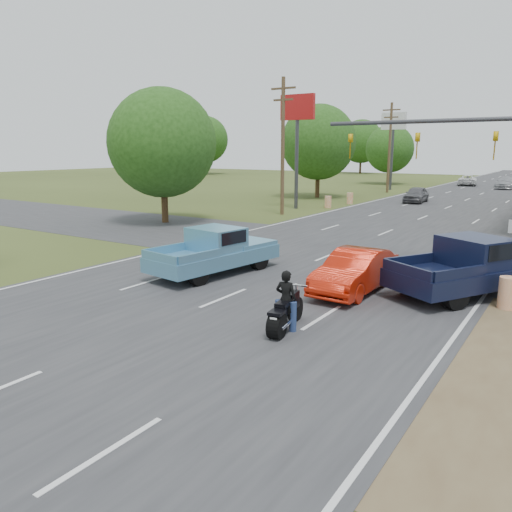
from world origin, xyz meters
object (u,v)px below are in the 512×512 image
Objects in this scene: motorcycle at (285,314)px; rider at (286,303)px; red_convertible at (355,272)px; distant_car_grey at (416,195)px; navy_pickup at (475,266)px; distant_car_silver at (507,183)px; distant_car_white at (467,180)px; blue_pickup at (217,250)px.

rider is at bearing 90.00° from motorcycle.
red_convertible is 1.02× the size of distant_car_grey.
navy_pickup is (3.59, 6.61, 0.20)m from rider.
distant_car_white is (-5.35, 3.71, -0.06)m from distant_car_silver.
navy_pickup is at bearing 31.30° from red_convertible.
motorcycle is 0.52× the size of distant_car_grey.
motorcycle is 36.60m from distant_car_grey.
rider is at bearing -82.90° from distant_car_grey.
distant_car_silver is (-2.04, 54.35, 0.04)m from red_convertible.
distant_car_grey is at bearing 81.51° from distant_car_white.
distant_car_silver is at bearing 135.54° from distant_car_white.
motorcycle is (-0.09, -4.66, -0.22)m from red_convertible.
blue_pickup reaches higher than motorcycle.
distant_car_silver reaches higher than distant_car_white.
rider reaches higher than distant_car_grey.
navy_pickup is 1.46× the size of distant_car_grey.
motorcycle is at bearing -84.67° from distant_car_silver.
blue_pickup is 9.48m from navy_pickup.
motorcycle is 0.30m from rider.
distant_car_grey reaches higher than motorcycle.
red_convertible is 0.84× the size of distant_car_silver.
navy_pickup is at bearing 53.12° from motorcycle.
rider is 0.28× the size of blue_pickup.
rider is 0.25× the size of navy_pickup.
navy_pickup is at bearing -80.53° from distant_car_silver.
red_convertible is at bearing 12.73° from blue_pickup.
navy_pickup reaches higher than red_convertible.
navy_pickup is 31.07m from distant_car_grey.
distant_car_silver is (3.63, 54.78, -0.16)m from blue_pickup.
rider is at bearing -88.48° from navy_pickup.
navy_pickup is at bearing 23.26° from blue_pickup.
navy_pickup is at bearing 91.23° from distant_car_white.
red_convertible is 1.97× the size of motorcycle.
red_convertible reaches higher than motorcycle.
distant_car_silver is (-1.95, 59.00, 0.26)m from motorcycle.
distant_car_grey is at bearing 139.36° from navy_pickup.
distant_car_silver is at bearing 93.54° from red_convertible.
motorcycle is at bearing -88.21° from navy_pickup.
navy_pickup is 1.25× the size of distant_car_white.
blue_pickup is at bearing 81.93° from distant_car_white.
rider is at bearing -28.44° from blue_pickup.
distant_car_silver is (4.77, 23.03, 0.03)m from distant_car_grey.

